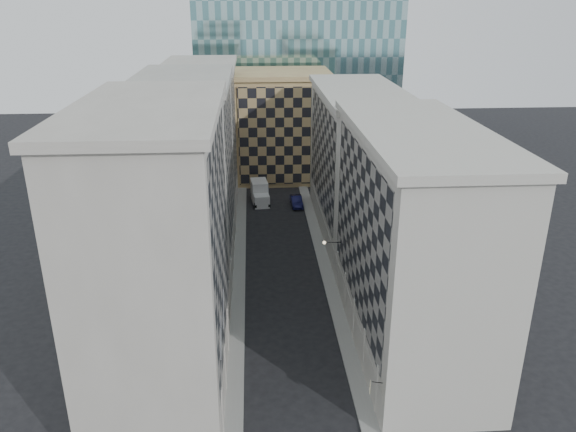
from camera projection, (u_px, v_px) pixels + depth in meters
name	position (u px, v px, depth m)	size (l,w,h in m)	color
sidewalk_west	(239.00, 270.00, 67.69)	(1.50, 100.00, 0.15)	gray
sidewalk_east	(326.00, 268.00, 68.32)	(1.50, 100.00, 0.15)	gray
bldg_left_a	(161.00, 250.00, 45.40)	(10.80, 22.80, 23.70)	#A39D92
bldg_left_b	(189.00, 175.00, 65.99)	(10.80, 22.80, 22.70)	gray
bldg_left_c	(203.00, 135.00, 86.59)	(10.80, 22.80, 21.70)	#A39D92
bldg_right_a	(411.00, 240.00, 50.96)	(10.80, 26.80, 20.70)	#B3B0A4
bldg_right_b	(357.00, 162.00, 76.19)	(10.80, 28.80, 19.70)	#B3B0A4
tan_block	(282.00, 125.00, 99.83)	(16.80, 14.80, 18.80)	#A88259
church_tower	(267.00, 18.00, 106.35)	(7.20, 7.20, 51.50)	#312B26
flagpoles_left	(222.00, 322.00, 42.47)	(0.10, 6.33, 2.33)	gray
bracket_lamp	(326.00, 243.00, 60.44)	(1.98, 0.36, 0.36)	black
box_truck	(260.00, 193.00, 89.70)	(3.08, 6.30, 3.34)	silver
dark_car	(296.00, 201.00, 88.23)	(1.68, 4.82, 1.59)	#0F113A
shop_sign	(371.00, 387.00, 41.88)	(1.05, 0.71, 0.80)	black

